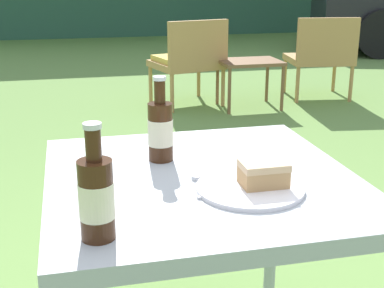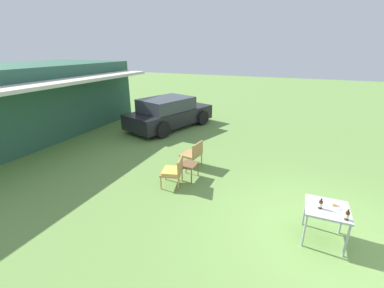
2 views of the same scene
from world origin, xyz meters
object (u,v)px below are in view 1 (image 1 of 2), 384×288
at_px(wicker_chair_cushioned, 189,58).
at_px(cola_bottle_near, 160,130).
at_px(cola_bottle_far, 96,197).
at_px(wicker_chair_plain, 321,54).
at_px(patio_table, 201,204).
at_px(garden_side_table, 250,66).
at_px(cake_on_plate, 256,182).

relative_size(wicker_chair_cushioned, cola_bottle_near, 3.54).
bearing_deg(wicker_chair_cushioned, cola_bottle_far, 59.94).
relative_size(wicker_chair_plain, cola_bottle_far, 3.54).
relative_size(patio_table, cola_bottle_far, 3.39).
bearing_deg(cola_bottle_far, garden_side_table, 66.63).
bearing_deg(cola_bottle_near, wicker_chair_cushioned, 75.85).
distance_m(garden_side_table, cola_bottle_far, 4.02).
bearing_deg(cake_on_plate, wicker_chair_plain, 61.45).
relative_size(garden_side_table, cola_bottle_far, 2.42).
height_order(cake_on_plate, cola_bottle_far, cola_bottle_far).
relative_size(wicker_chair_cushioned, cake_on_plate, 3.20).
bearing_deg(cola_bottle_far, cola_bottle_near, 64.75).
xyz_separation_m(garden_side_table, cola_bottle_far, (-1.59, -3.67, 0.42)).
relative_size(cola_bottle_near, cola_bottle_far, 1.00).
distance_m(wicker_chair_cushioned, garden_side_table, 0.56).
relative_size(garden_side_table, cola_bottle_near, 2.42).
xyz_separation_m(wicker_chair_plain, cake_on_plate, (-2.01, -3.70, 0.30)).
distance_m(patio_table, cola_bottle_near, 0.23).
xyz_separation_m(wicker_chair_cushioned, cola_bottle_far, (-1.07, -3.88, 0.37)).
distance_m(wicker_chair_plain, cola_bottle_near, 4.10).
bearing_deg(cake_on_plate, patio_table, 130.46).
distance_m(wicker_chair_cushioned, cola_bottle_near, 3.60).
bearing_deg(cola_bottle_far, cake_on_plate, 22.83).
relative_size(wicker_chair_plain, garden_side_table, 1.46).
height_order(patio_table, cola_bottle_near, cola_bottle_near).
height_order(wicker_chair_cushioned, cola_bottle_near, cola_bottle_near).
height_order(garden_side_table, cola_bottle_near, cola_bottle_near).
distance_m(wicker_chair_plain, cola_bottle_far, 4.54).
bearing_deg(cola_bottle_near, cake_on_plate, -54.93).
xyz_separation_m(wicker_chair_plain, cola_bottle_near, (-2.19, -3.45, 0.36)).
distance_m(garden_side_table, cake_on_plate, 3.74).
relative_size(wicker_chair_cushioned, cola_bottle_far, 3.54).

